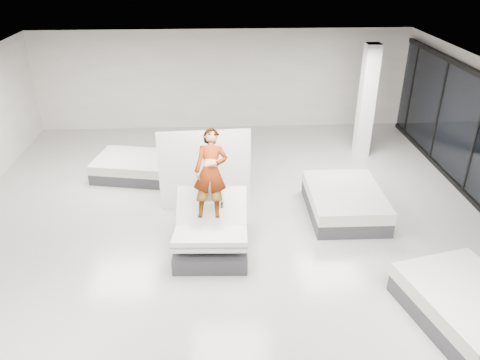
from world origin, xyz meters
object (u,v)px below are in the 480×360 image
at_px(person, 211,186).
at_px(column, 366,102).
at_px(flat_bed_right_near, 469,308).
at_px(flat_bed_left_far, 134,167).
at_px(remote, 222,205).
at_px(divider_panel, 205,170).
at_px(flat_bed_right_far, 345,202).
at_px(hero_bed, 212,233).

height_order(person, column, column).
relative_size(flat_bed_right_near, flat_bed_left_far, 1.14).
bearing_deg(flat_bed_right_near, person, 147.79).
bearing_deg(remote, flat_bed_left_far, 126.19).
relative_size(flat_bed_right_near, column, 0.77).
xyz_separation_m(flat_bed_right_near, flat_bed_left_far, (-6.28, 5.73, -0.03)).
bearing_deg(divider_panel, flat_bed_right_near, -46.62).
bearing_deg(remote, flat_bed_right_far, 26.32).
bearing_deg(flat_bed_right_near, hero_bed, 151.21).
bearing_deg(column, person, -136.02).
bearing_deg(flat_bed_right_far, column, 68.18).
height_order(person, flat_bed_right_near, person).
distance_m(divider_panel, flat_bed_left_far, 2.68).
distance_m(person, remote, 0.47).
distance_m(hero_bed, flat_bed_left_far, 4.02).
bearing_deg(remote, person, 122.15).
relative_size(remote, column, 0.04).
bearing_deg(flat_bed_right_far, hero_bed, -158.22).
height_order(divider_panel, column, column).
xyz_separation_m(hero_bed, divider_panel, (-0.14, 1.71, 0.58)).
distance_m(hero_bed, column, 6.40).
relative_size(hero_bed, person, 1.09).
bearing_deg(flat_bed_right_far, flat_bed_right_near, -71.78).
bearing_deg(hero_bed, flat_bed_right_far, 21.78).
height_order(flat_bed_right_far, column, column).
xyz_separation_m(remote, flat_bed_left_far, (-2.31, 3.46, -0.76)).
height_order(person, flat_bed_left_far, person).
bearing_deg(flat_bed_right_near, column, 88.59).
distance_m(hero_bed, person, 0.94).
height_order(flat_bed_right_far, flat_bed_left_far, flat_bed_right_far).
distance_m(hero_bed, flat_bed_right_far, 3.27).
bearing_deg(column, divider_panel, -148.06).
bearing_deg(divider_panel, hero_bed, -89.04).
distance_m(person, flat_bed_right_far, 3.29).
bearing_deg(hero_bed, divider_panel, 94.75).
xyz_separation_m(divider_panel, flat_bed_right_far, (3.18, -0.50, -0.66)).
xyz_separation_m(flat_bed_right_far, flat_bed_left_far, (-5.12, 2.22, -0.03)).
height_order(divider_panel, flat_bed_right_far, divider_panel).
height_order(flat_bed_right_near, flat_bed_left_far, flat_bed_right_near).
bearing_deg(column, hero_bed, -133.95).
xyz_separation_m(hero_bed, flat_bed_left_far, (-2.09, 3.43, -0.11)).
bearing_deg(flat_bed_left_far, flat_bed_right_near, -42.39).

